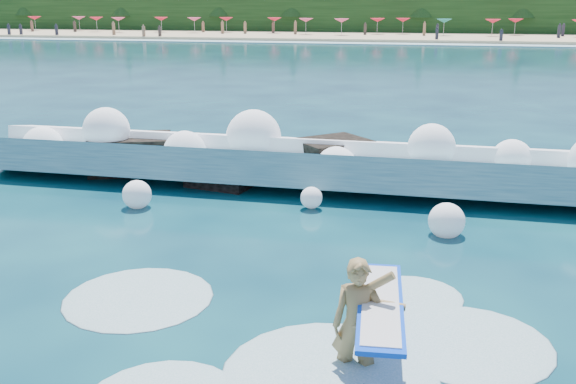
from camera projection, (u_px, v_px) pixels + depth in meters
name	position (u px, v px, depth m)	size (l,w,h in m)	color
ground	(175.00, 287.00, 10.85)	(200.00, 200.00, 0.00)	#07273B
beach	(407.00, 37.00, 83.65)	(140.00, 20.00, 0.40)	tan
wet_band	(402.00, 43.00, 73.42)	(140.00, 5.00, 0.08)	silver
treeline	(412.00, 17.00, 92.33)	(140.00, 4.00, 5.00)	black
breaking_wave	(298.00, 165.00, 16.81)	(17.24, 2.72, 1.49)	teal
rock_cluster	(219.00, 162.00, 17.60)	(8.19, 3.16, 1.28)	black
surfer_with_board	(363.00, 321.00, 8.29)	(1.01, 2.97, 1.83)	#997947
wave_spray	(291.00, 150.00, 16.56)	(15.57, 4.75, 1.93)	white
surf_foam	(315.00, 352.00, 8.84)	(8.75, 5.52, 0.14)	silver
beach_umbrellas	(410.00, 20.00, 84.93)	(114.45, 6.72, 0.50)	red
beachgoers	(453.00, 32.00, 79.07)	(92.14, 14.15, 1.92)	#3F332D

